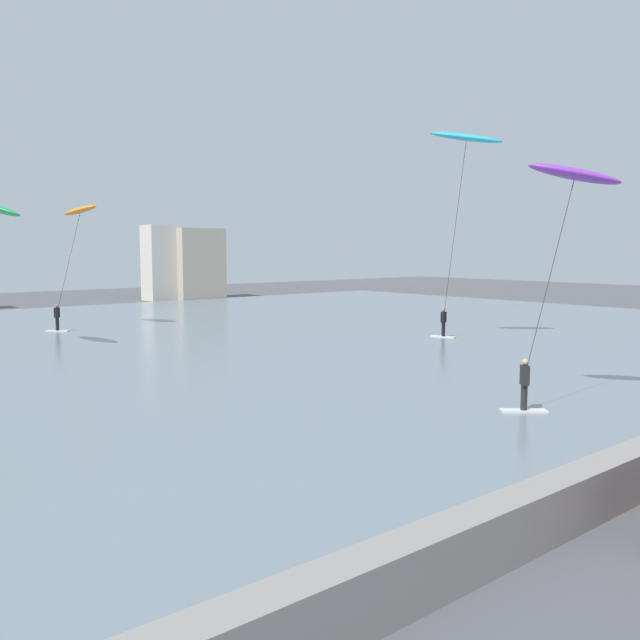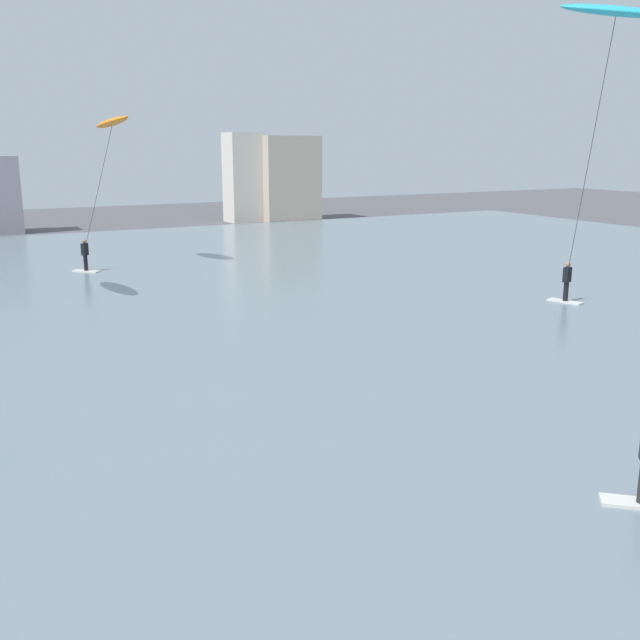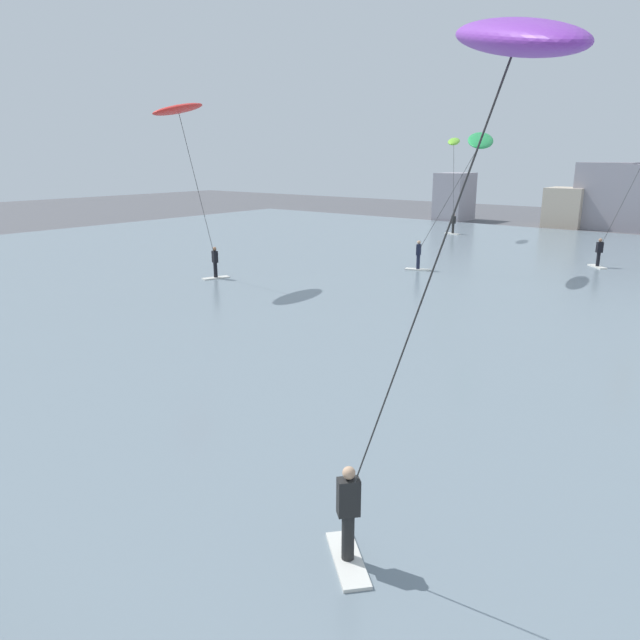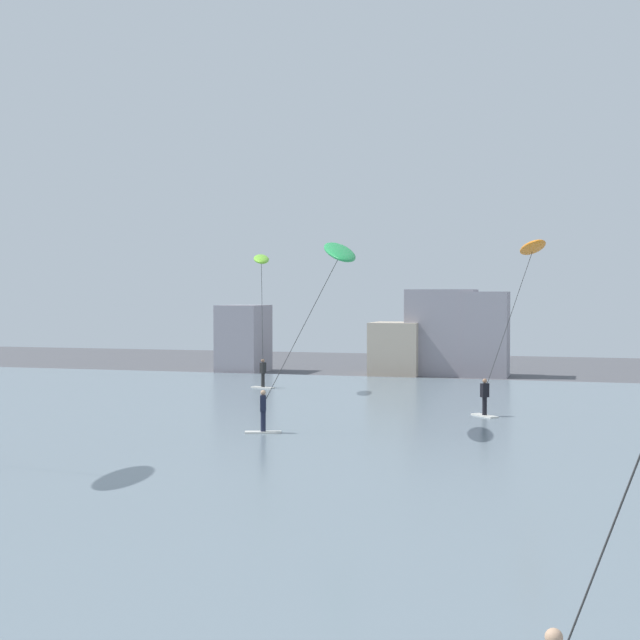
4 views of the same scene
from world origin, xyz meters
The scene contains 4 objects.
water_bay centered at (0.00, 29.99, 0.05)m, with size 84.00×52.00×0.10m, color slate.
far_shore_buildings centered at (4.17, 58.50, 2.99)m, with size 43.31×4.69×7.35m.
kitesurfer_cyan centered at (15.05, 19.95, 10.16)m, with size 3.67×4.34×11.26m.
kitesurfer_orange centered at (1.76, 39.25, 6.87)m, with size 3.42×3.48×7.82m.
Camera 2 is at (-6.82, 1.04, 6.35)m, focal length 40.70 mm.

